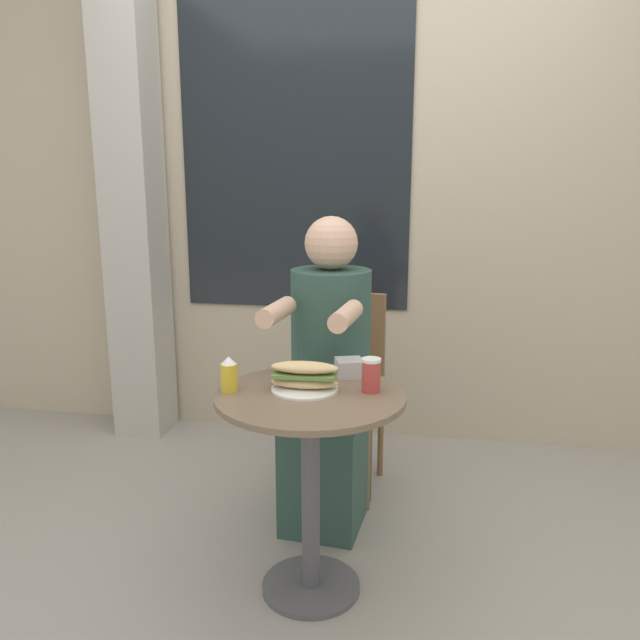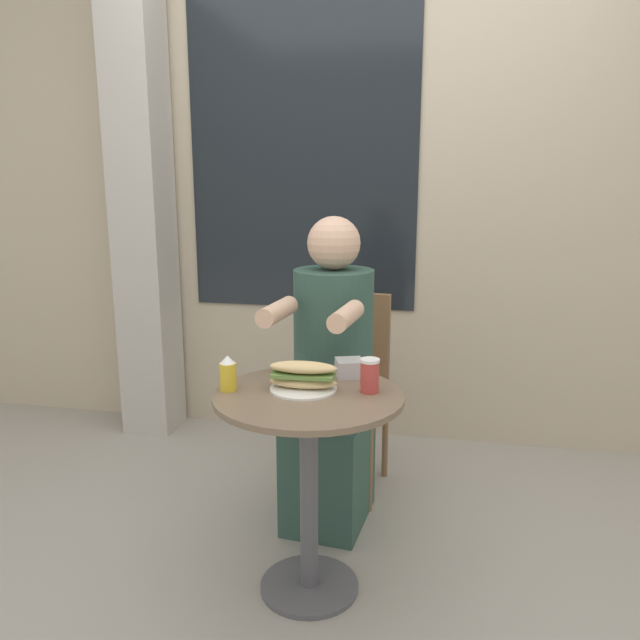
% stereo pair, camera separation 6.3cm
% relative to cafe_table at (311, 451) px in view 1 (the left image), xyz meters
% --- Properties ---
extents(ground_plane, '(8.00, 8.00, 0.00)m').
position_rel_cafe_table_xyz_m(ground_plane, '(0.00, 0.00, -0.51)').
color(ground_plane, gray).
extents(storefront_wall, '(8.00, 0.09, 2.80)m').
position_rel_cafe_table_xyz_m(storefront_wall, '(-0.00, 1.42, 0.89)').
color(storefront_wall, '#B7A88E').
rests_on(storefront_wall, ground_plane).
extents(lattice_pillar, '(0.26, 0.26, 2.40)m').
position_rel_cafe_table_xyz_m(lattice_pillar, '(-1.17, 1.23, 0.69)').
color(lattice_pillar, '#B2ADA3').
rests_on(lattice_pillar, ground_plane).
extents(cafe_table, '(0.61, 0.61, 0.70)m').
position_rel_cafe_table_xyz_m(cafe_table, '(0.00, 0.00, 0.00)').
color(cafe_table, brown).
rests_on(cafe_table, ground_plane).
extents(diner_chair, '(0.41, 0.41, 0.87)m').
position_rel_cafe_table_xyz_m(diner_chair, '(-0.01, 0.82, 0.01)').
color(diner_chair, brown).
rests_on(diner_chair, ground_plane).
extents(seated_diner, '(0.36, 0.58, 1.23)m').
position_rel_cafe_table_xyz_m(seated_diner, '(-0.02, 0.48, 0.04)').
color(seated_diner, '#2D4C42').
rests_on(seated_diner, ground_plane).
extents(sandwich_on_plate, '(0.22, 0.22, 0.10)m').
position_rel_cafe_table_xyz_m(sandwich_on_plate, '(-0.02, 0.03, 0.24)').
color(sandwich_on_plate, white).
rests_on(sandwich_on_plate, cafe_table).
extents(drink_cup, '(0.06, 0.06, 0.11)m').
position_rel_cafe_table_xyz_m(drink_cup, '(0.19, 0.05, 0.25)').
color(drink_cup, '#B73D38').
rests_on(drink_cup, cafe_table).
extents(napkin_box, '(0.11, 0.11, 0.06)m').
position_rel_cafe_table_xyz_m(napkin_box, '(0.10, 0.20, 0.23)').
color(napkin_box, silver).
rests_on(napkin_box, cafe_table).
extents(condiment_bottle, '(0.05, 0.05, 0.12)m').
position_rel_cafe_table_xyz_m(condiment_bottle, '(-0.26, -0.02, 0.25)').
color(condiment_bottle, gold).
rests_on(condiment_bottle, cafe_table).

